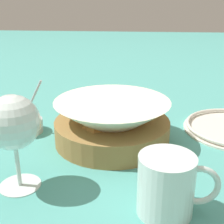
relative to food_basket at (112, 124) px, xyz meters
The scene contains 6 objects.
ground_plane 0.05m from the food_basket, behind, with size 4.00×4.00×0.00m, color teal.
food_basket is the anchor object (origin of this frame).
sauce_cup 0.20m from the food_basket, behind, with size 0.08×0.07×0.13m.
wine_glass 0.24m from the food_basket, 128.03° to the right, with size 0.09×0.09×0.16m.
beer_mug 0.24m from the food_basket, 66.42° to the right, with size 0.12×0.08×0.09m.
napkin 0.26m from the food_basket, 91.18° to the left, with size 0.17×0.13×0.01m.
Camera 1 is at (0.09, -0.61, 0.30)m, focal length 50.00 mm.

